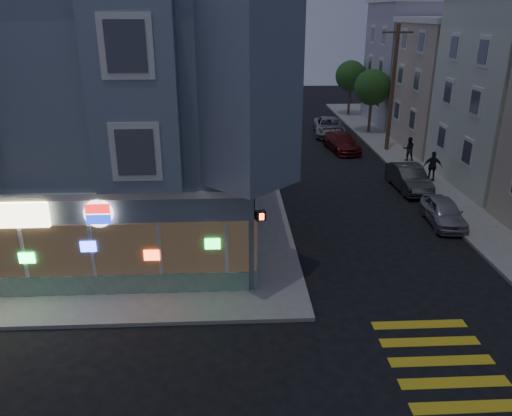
{
  "coord_description": "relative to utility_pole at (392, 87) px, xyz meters",
  "views": [
    {
      "loc": [
        0.25,
        -12.34,
        9.91
      ],
      "look_at": [
        1.15,
        5.64,
        2.79
      ],
      "focal_mm": 35.0,
      "sensor_mm": 36.0,
      "label": 1
    }
  ],
  "objects": [
    {
      "name": "row_house_c",
      "position": [
        7.5,
        1.0,
        -0.15
      ],
      "size": [
        12.0,
        8.6,
        9.0
      ],
      "primitive_type": "cube",
      "color": "#C0B095",
      "rests_on": "sidewalk_ne"
    },
    {
      "name": "parked_car_c",
      "position": [
        -3.4,
        0.26,
        -4.13
      ],
      "size": [
        2.49,
        4.83,
        1.34
      ],
      "primitive_type": "imported",
      "rotation": [
        0.0,
        0.0,
        0.14
      ],
      "color": "maroon",
      "rests_on": "ground"
    },
    {
      "name": "fire_hydrant",
      "position": [
        -0.7,
        -7.06,
        -4.28
      ],
      "size": [
        0.41,
        0.23,
        0.7
      ],
      "color": "silver",
      "rests_on": "sidewalk_ne"
    },
    {
      "name": "ground",
      "position": [
        -12.0,
        -24.0,
        -4.8
      ],
      "size": [
        120.0,
        120.0,
        0.0
      ],
      "primitive_type": "plane",
      "color": "black",
      "rests_on": "ground"
    },
    {
      "name": "street_tree_near",
      "position": [
        0.2,
        6.0,
        -0.86
      ],
      "size": [
        3.0,
        3.0,
        5.3
      ],
      "color": "#4C3826",
      "rests_on": "sidewalk_ne"
    },
    {
      "name": "corner_building",
      "position": [
        -18.0,
        -13.02,
        1.02
      ],
      "size": [
        14.6,
        14.6,
        11.4
      ],
      "color": "slate",
      "rests_on": "sidewalk_nw"
    },
    {
      "name": "street_tree_far",
      "position": [
        0.2,
        14.0,
        -0.86
      ],
      "size": [
        3.0,
        3.0,
        5.3
      ],
      "color": "#4C3826",
      "rests_on": "sidewalk_ne"
    },
    {
      "name": "parked_car_d",
      "position": [
        -3.4,
        5.46,
        -4.06
      ],
      "size": [
        2.95,
        5.52,
        1.47
      ],
      "primitive_type": "imported",
      "rotation": [
        0.0,
        0.0,
        -0.1
      ],
      "color": "#9BA1A5",
      "rests_on": "ground"
    },
    {
      "name": "parked_car_a",
      "position": [
        -1.3,
        -13.92,
        -4.15
      ],
      "size": [
        1.81,
        3.9,
        1.29
      ],
      "primitive_type": "imported",
      "rotation": [
        0.0,
        0.0,
        -0.07
      ],
      "color": "#9FA0A6",
      "rests_on": "ground"
    },
    {
      "name": "parked_car_b",
      "position": [
        -1.3,
        -8.72,
        -4.07
      ],
      "size": [
        1.67,
        4.45,
        1.45
      ],
      "primitive_type": "imported",
      "rotation": [
        0.0,
        0.0,
        0.03
      ],
      "color": "#343639",
      "rests_on": "ground"
    },
    {
      "name": "sidewalk_nw",
      "position": [
        -25.5,
        -1.0,
        -4.72
      ],
      "size": [
        33.0,
        42.0,
        0.15
      ],
      "primitive_type": "cube",
      "color": "gray",
      "rests_on": "ground"
    },
    {
      "name": "utility_pole",
      "position": [
        0.0,
        0.0,
        0.0
      ],
      "size": [
        2.2,
        0.3,
        9.0
      ],
      "color": "#4C3826",
      "rests_on": "sidewalk_ne"
    },
    {
      "name": "pedestrian_b",
      "position": [
        0.52,
        -7.63,
        -3.72
      ],
      "size": [
        1.16,
        0.69,
        1.86
      ],
      "primitive_type": "imported",
      "rotation": [
        0.0,
        0.0,
        2.91
      ],
      "color": "black",
      "rests_on": "sidewalk_ne"
    },
    {
      "name": "row_house_d",
      "position": [
        7.5,
        10.0,
        0.6
      ],
      "size": [
        12.0,
        8.6,
        10.5
      ],
      "primitive_type": "cube",
      "color": "#A9A4B5",
      "rests_on": "sidewalk_ne"
    },
    {
      "name": "traffic_signal",
      "position": [
        -11.02,
        -19.87,
        -0.99
      ],
      "size": [
        0.68,
        0.61,
        5.41
      ],
      "rotation": [
        0.0,
        0.0,
        0.32
      ],
      "color": "black",
      "rests_on": "sidewalk_nw"
    },
    {
      "name": "pedestrian_a",
      "position": [
        0.6,
        -3.05,
        -3.81
      ],
      "size": [
        0.88,
        0.72,
        1.66
      ],
      "primitive_type": "imported",
      "rotation": [
        0.0,
        0.0,
        3.02
      ],
      "color": "black",
      "rests_on": "sidewalk_ne"
    }
  ]
}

